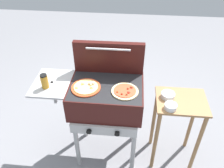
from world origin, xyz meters
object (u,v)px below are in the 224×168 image
at_px(pizza_pepperoni, 125,91).
at_px(sauce_jar, 44,81).
at_px(grill, 105,98).
at_px(topping_bowl_far, 171,107).
at_px(pizza_cheese, 86,87).
at_px(topping_bowl_near, 168,95).
at_px(prep_table, 177,119).

distance_m(pizza_pepperoni, sauce_jar, 0.68).
height_order(grill, pizza_pepperoni, pizza_pepperoni).
bearing_deg(topping_bowl_far, sauce_jar, 177.84).
relative_size(grill, sauce_jar, 7.37).
bearing_deg(pizza_cheese, topping_bowl_near, 6.55).
xyz_separation_m(pizza_cheese, prep_table, (0.83, 0.05, -0.35)).
distance_m(grill, sauce_jar, 0.54).
distance_m(grill, topping_bowl_near, 0.56).
bearing_deg(pizza_pepperoni, sauce_jar, -179.69).
bearing_deg(prep_table, pizza_pepperoni, -171.82).
xyz_separation_m(grill, prep_table, (0.67, 0.00, -0.20)).
distance_m(pizza_pepperoni, prep_table, 0.61).
height_order(sauce_jar, topping_bowl_far, sauce_jar).
xyz_separation_m(pizza_pepperoni, prep_table, (0.49, 0.07, -0.35)).
bearing_deg(sauce_jar, topping_bowl_far, -2.16).
relative_size(grill, pizza_cheese, 3.84).
distance_m(pizza_pepperoni, topping_bowl_far, 0.40).
distance_m(grill, topping_bowl_far, 0.58).
bearing_deg(prep_table, topping_bowl_far, -133.96).
height_order(grill, pizza_cheese, pizza_cheese).
xyz_separation_m(prep_table, topping_bowl_far, (-0.11, -0.11, 0.25)).
xyz_separation_m(pizza_cheese, pizza_pepperoni, (0.33, -0.02, -0.00)).
xyz_separation_m(grill, pizza_cheese, (-0.15, -0.05, 0.15)).
relative_size(pizza_pepperoni, prep_table, 0.29).
relative_size(pizza_cheese, prep_table, 0.32).
distance_m(pizza_cheese, topping_bowl_far, 0.72).
xyz_separation_m(pizza_cheese, topping_bowl_near, (0.70, 0.08, -0.10)).
bearing_deg(sauce_jar, pizza_cheese, 3.71).
relative_size(grill, topping_bowl_near, 8.03).
height_order(pizza_cheese, prep_table, pizza_cheese).
height_order(grill, prep_table, grill).
bearing_deg(topping_bowl_far, prep_table, 46.04).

